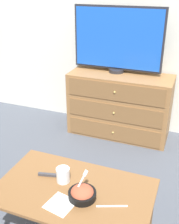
# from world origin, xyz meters

# --- Properties ---
(ground_plane) EXTENTS (12.00, 12.00, 0.00)m
(ground_plane) POSITION_xyz_m (0.00, 0.00, 0.00)
(ground_plane) COLOR #474C56
(wall_back) EXTENTS (12.00, 0.05, 2.60)m
(wall_back) POSITION_xyz_m (0.00, 0.03, 1.30)
(wall_back) COLOR silver
(wall_back) RESTS_ON ground_plane
(dresser) EXTENTS (1.11, 0.45, 0.71)m
(dresser) POSITION_xyz_m (0.12, -0.25, 0.36)
(dresser) COLOR olive
(dresser) RESTS_ON ground_plane
(tv) EXTENTS (0.96, 0.17, 0.69)m
(tv) POSITION_xyz_m (0.05, -0.17, 1.06)
(tv) COLOR #232328
(tv) RESTS_ON dresser
(coffee_table) EXTENTS (0.98, 0.59, 0.45)m
(coffee_table) POSITION_xyz_m (0.25, -1.80, 0.39)
(coffee_table) COLOR brown
(coffee_table) RESTS_ON ground_plane
(takeout_bowl) EXTENTS (0.17, 0.17, 0.16)m
(takeout_bowl) POSITION_xyz_m (0.33, -1.85, 0.48)
(takeout_bowl) COLOR black
(takeout_bowl) RESTS_ON coffee_table
(drink_cup) EXTENTS (0.09, 0.09, 0.10)m
(drink_cup) POSITION_xyz_m (0.15, -1.75, 0.49)
(drink_cup) COLOR #9E6638
(drink_cup) RESTS_ON coffee_table
(napkin) EXTENTS (0.18, 0.18, 0.00)m
(napkin) POSITION_xyz_m (0.23, -1.95, 0.45)
(napkin) COLOR white
(napkin) RESTS_ON coffee_table
(knife) EXTENTS (0.17, 0.08, 0.01)m
(knife) POSITION_xyz_m (0.52, -1.85, 0.45)
(knife) COLOR silver
(knife) RESTS_ON coffee_table
(remote_control) EXTENTS (0.15, 0.05, 0.02)m
(remote_control) POSITION_xyz_m (0.04, -1.74, 0.46)
(remote_control) COLOR #38383D
(remote_control) RESTS_ON coffee_table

